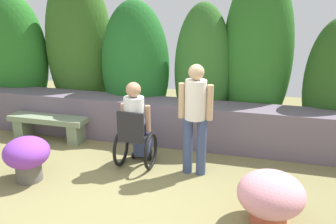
{
  "coord_description": "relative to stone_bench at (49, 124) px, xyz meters",
  "views": [
    {
      "loc": [
        1.69,
        -3.57,
        2.49
      ],
      "look_at": [
        0.35,
        1.31,
        0.85
      ],
      "focal_mm": 38.23,
      "sensor_mm": 36.0,
      "label": 1
    }
  ],
  "objects": [
    {
      "name": "flower_pot_red_accent",
      "position": [
        0.59,
        -1.43,
        0.08
      ],
      "size": [
        0.63,
        0.63,
        0.64
      ],
      "color": "#5B5851",
      "rests_on": "ground"
    },
    {
      "name": "person_standing_companion",
      "position": [
        2.8,
        -0.6,
        0.64
      ],
      "size": [
        0.49,
        0.3,
        1.62
      ],
      "rotation": [
        0.0,
        0.0,
        0.09
      ],
      "color": "#394870",
      "rests_on": "ground"
    },
    {
      "name": "stone_bench",
      "position": [
        0.0,
        0.0,
        0.0
      ],
      "size": [
        1.45,
        0.41,
        0.44
      ],
      "rotation": [
        0.0,
        0.0,
        0.03
      ],
      "color": "gray",
      "rests_on": "ground"
    },
    {
      "name": "hedge_backdrop",
      "position": [
        1.27,
        1.05,
        1.06
      ],
      "size": [
        7.34,
        1.2,
        3.07
      ],
      "color": "#276E23",
      "rests_on": "ground"
    },
    {
      "name": "person_in_wheelchair",
      "position": [
        1.9,
        -0.59,
        0.33
      ],
      "size": [
        0.53,
        0.66,
        1.33
      ],
      "rotation": [
        0.0,
        0.0,
        -0.13
      ],
      "color": "black",
      "rests_on": "ground"
    },
    {
      "name": "ground_plane",
      "position": [
        2.0,
        -1.72,
        -0.29
      ],
      "size": [
        11.78,
        11.78,
        0.0
      ],
      "primitive_type": "plane",
      "color": "olive"
    },
    {
      "name": "stone_retaining_wall",
      "position": [
        2.0,
        0.45,
        0.08
      ],
      "size": [
        7.04,
        0.59,
        0.76
      ],
      "primitive_type": "cube",
      "color": "slate",
      "rests_on": "ground"
    },
    {
      "name": "flower_pot_terracotta_by_wall",
      "position": [
        3.87,
        -1.58,
        0.05
      ],
      "size": [
        0.76,
        0.76,
        0.63
      ],
      "color": "#BA5037",
      "rests_on": "ground"
    }
  ]
}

